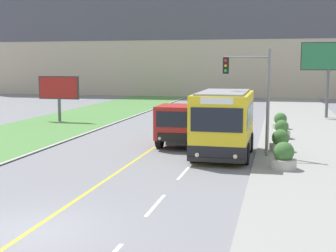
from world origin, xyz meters
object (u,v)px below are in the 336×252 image
planter_round_second (280,142)px  planter_round_near (284,157)px  dump_truck (184,124)px  traffic_light_mast (254,88)px  planter_round_third (282,130)px  planter_round_far (280,122)px  billboard_small (59,89)px  billboard_large (329,60)px  city_bus (223,124)px

planter_round_second → planter_round_near: bearing=-88.4°
dump_truck → traffic_light_mast: traffic_light_mast is taller
planter_round_third → planter_round_far: planter_round_far is taller
billboard_small → traffic_light_mast: bearing=-34.5°
billboard_large → billboard_small: 22.04m
dump_truck → traffic_light_mast: 5.07m
city_bus → planter_round_third: bearing=65.4°
city_bus → planter_round_far: bearing=75.1°
dump_truck → planter_round_third: 6.37m
city_bus → billboard_large: bearing=70.3°
billboard_large → planter_round_second: size_ratio=5.63×
traffic_light_mast → billboard_small: 18.93m
traffic_light_mast → dump_truck: bearing=149.0°
planter_round_far → billboard_large: bearing=64.3°
dump_truck → planter_round_second: (5.28, -0.89, -0.64)m
city_bus → billboard_large: 19.66m
dump_truck → planter_round_far: size_ratio=5.70×
planter_round_near → planter_round_third: size_ratio=1.06×
traffic_light_mast → planter_round_far: bearing=82.2°
planter_round_second → planter_round_far: bearing=89.9°
planter_round_far → planter_round_near: bearing=-89.6°
dump_truck → planter_round_near: 7.49m
planter_round_third → billboard_large: bearing=72.9°
traffic_light_mast → billboard_large: (5.14, 17.83, 1.49)m
traffic_light_mast → billboard_large: bearing=73.9°
city_bus → dump_truck: city_bus is taller
traffic_light_mast → planter_round_near: bearing=-62.3°
city_bus → billboard_small: 18.06m
traffic_light_mast → billboard_large: 18.61m
traffic_light_mast → planter_round_third: traffic_light_mast is taller
planter_round_near → billboard_large: bearing=79.9°
dump_truck → planter_round_second: bearing=-9.5°
billboard_small → planter_round_far: 17.09m
city_bus → traffic_light_mast: size_ratio=1.03×
planter_round_near → planter_round_second: planter_round_near is taller
city_bus → planter_round_second: city_bus is taller
billboard_small → planter_round_second: billboard_small is taller
city_bus → planter_round_third: 6.87m
city_bus → planter_round_third: size_ratio=4.89×
dump_truck → planter_round_far: dump_truck is taller
city_bus → planter_round_far: 10.85m
dump_truck → planter_round_far: bearing=55.3°
dump_truck → planter_round_second: 5.39m
city_bus → dump_truck: 3.79m
traffic_light_mast → planter_round_third: size_ratio=4.75×
traffic_light_mast → billboard_large: billboard_large is taller
billboard_large → billboard_small: (-20.73, -7.13, -2.31)m
traffic_light_mast → city_bus: bearing=-163.1°
planter_round_third → traffic_light_mast: bearing=-104.0°
planter_round_second → planter_round_third: bearing=88.9°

